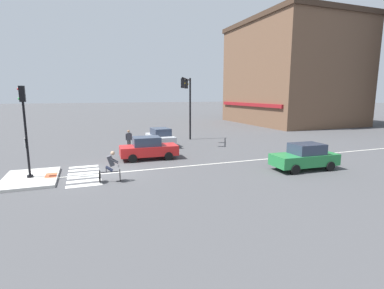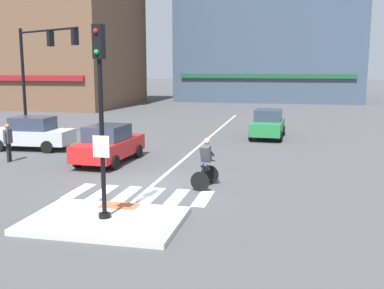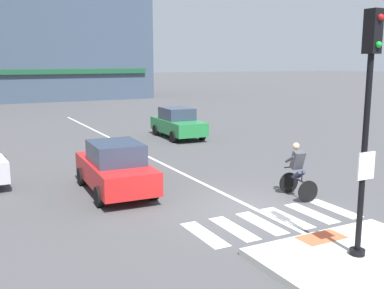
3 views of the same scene
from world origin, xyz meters
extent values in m
plane|color=#474749|center=(0.00, 0.00, 0.00)|extent=(300.00, 300.00, 0.00)
cube|color=beige|center=(0.00, -3.85, 0.07)|extent=(4.04, 2.78, 0.15)
cube|color=#DB5B38|center=(0.00, -2.81, 0.15)|extent=(1.10, 0.60, 0.01)
cylinder|color=black|center=(0.00, -3.85, 0.21)|extent=(0.32, 0.32, 0.12)
cylinder|color=black|center=(0.00, -3.85, 2.27)|extent=(0.12, 0.12, 3.99)
cube|color=white|center=(0.00, -3.93, 2.07)|extent=(0.44, 0.03, 0.56)
cube|color=black|center=(0.00, -3.85, 4.68)|extent=(0.24, 0.28, 0.84)
sphere|color=red|center=(0.00, -4.01, 4.93)|extent=(0.12, 0.12, 0.12)
sphere|color=green|center=(0.00, -4.01, 4.43)|extent=(0.12, 0.12, 0.12)
cube|color=silver|center=(-2.11, -1.08, 0.00)|extent=(0.44, 1.80, 0.01)
cube|color=silver|center=(-1.26, -1.08, 0.00)|extent=(0.44, 1.80, 0.01)
cube|color=silver|center=(-0.42, -1.08, 0.00)|extent=(0.44, 1.80, 0.01)
cube|color=silver|center=(0.42, -1.08, 0.00)|extent=(0.44, 1.80, 0.01)
cube|color=silver|center=(1.26, -1.08, 0.00)|extent=(0.44, 1.80, 0.01)
cube|color=silver|center=(2.11, -1.08, 0.00)|extent=(0.44, 1.80, 0.01)
cube|color=silver|center=(0.09, 10.00, 0.00)|extent=(0.14, 28.00, 0.01)
cube|color=#3D4C60|center=(1.82, 44.45, 9.28)|extent=(21.68, 14.13, 18.55)
cube|color=#194C2D|center=(1.82, 37.24, 3.10)|extent=(19.51, 0.30, 0.50)
cube|color=#237A3D|center=(3.43, 11.88, 0.65)|extent=(1.86, 4.16, 0.70)
cube|color=#2D384C|center=(3.43, 12.03, 1.32)|extent=(1.55, 1.96, 0.64)
cylinder|color=black|center=(4.21, 10.58, 0.30)|extent=(0.20, 0.61, 0.60)
cylinder|color=black|center=(2.55, 10.65, 0.30)|extent=(0.20, 0.61, 0.60)
cylinder|color=black|center=(4.31, 13.12, 0.30)|extent=(0.20, 0.61, 0.60)
cylinder|color=black|center=(2.64, 13.19, 0.30)|extent=(0.20, 0.61, 0.60)
cube|color=red|center=(-2.88, 3.40, 0.65)|extent=(1.88, 4.17, 0.70)
cube|color=#2D384C|center=(-2.89, 3.25, 1.32)|extent=(1.56, 1.97, 0.64)
cylinder|color=black|center=(-3.66, 4.71, 0.30)|extent=(0.21, 0.61, 0.60)
cylinder|color=black|center=(-2.00, 4.63, 0.30)|extent=(0.21, 0.61, 0.60)
cylinder|color=black|center=(-3.77, 2.17, 0.30)|extent=(0.21, 0.61, 0.60)
cylinder|color=black|center=(-2.11, 2.09, 0.30)|extent=(0.21, 0.61, 0.60)
cylinder|color=black|center=(1.98, 0.77, 0.33)|extent=(0.66, 0.12, 0.66)
cylinder|color=black|center=(1.85, -0.27, 0.33)|extent=(0.66, 0.12, 0.66)
cylinder|color=black|center=(1.91, 0.25, 0.55)|extent=(0.16, 0.89, 0.05)
cylinder|color=black|center=(1.89, 0.07, 0.73)|extent=(0.04, 0.04, 0.30)
cylinder|color=black|center=(1.97, 0.72, 0.85)|extent=(0.44, 0.09, 0.04)
cylinder|color=#2D334C|center=(1.83, 0.24, 0.73)|extent=(0.17, 0.41, 0.33)
cylinder|color=#2D334C|center=(1.99, 0.22, 0.73)|extent=(0.17, 0.41, 0.33)
cube|color=#3F3F47|center=(1.92, 0.33, 1.16)|extent=(0.39, 0.42, 0.60)
sphere|color=tan|center=(1.94, 0.45, 1.57)|extent=(0.22, 0.22, 0.22)
cylinder|color=#3F3F47|center=(1.79, 0.53, 1.16)|extent=(0.14, 0.46, 0.31)
cylinder|color=#3F3F47|center=(2.11, 0.49, 1.16)|extent=(0.14, 0.46, 0.31)
camera|label=1|loc=(17.62, -0.85, 4.67)|focal=27.22mm
camera|label=2|loc=(4.69, -14.46, 4.06)|focal=42.12mm
camera|label=3|loc=(-7.13, -10.10, 4.12)|focal=42.18mm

